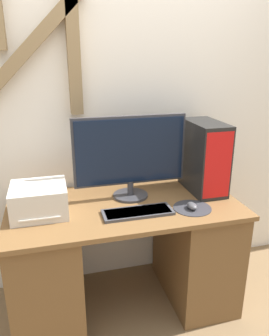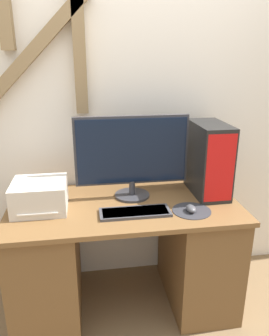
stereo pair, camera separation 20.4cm
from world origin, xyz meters
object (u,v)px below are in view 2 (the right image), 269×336
at_px(monitor, 132,154).
at_px(mouse, 191,209).
at_px(keyboard, 135,212).
at_px(printer, 40,196).
at_px(computer_tower, 209,159).

distance_m(monitor, mouse, 0.52).
distance_m(monitor, keyboard, 0.39).
bearing_deg(printer, mouse, -11.42).
distance_m(monitor, computer_tower, 0.52).
xyz_separation_m(mouse, printer, (-0.91, 0.18, 0.07)).
relative_size(monitor, printer, 2.29).
bearing_deg(printer, keyboard, -15.00).
height_order(computer_tower, printer, computer_tower).
bearing_deg(printer, monitor, 10.66).
relative_size(monitor, computer_tower, 1.53).
bearing_deg(monitor, mouse, -42.62).
relative_size(mouse, computer_tower, 0.18).
height_order(keyboard, mouse, mouse).
distance_m(mouse, computer_tower, 0.40).
bearing_deg(mouse, keyboard, 174.76).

